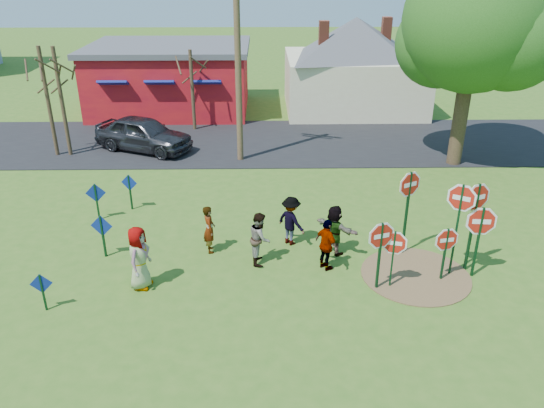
{
  "coord_description": "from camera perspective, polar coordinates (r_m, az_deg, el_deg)",
  "views": [
    {
      "loc": [
        0.02,
        -14.23,
        8.57
      ],
      "look_at": [
        0.28,
        0.9,
        1.49
      ],
      "focal_mm": 35.0,
      "sensor_mm": 36.0,
      "label": 1
    }
  ],
  "objects": [
    {
      "name": "blue_diamond_c",
      "position": [
        19.69,
        -18.38,
        0.67
      ],
      "size": [
        0.7,
        0.09,
        1.38
      ],
      "rotation": [
        0.0,
        0.0,
        0.09
      ],
      "color": "#0E331A",
      "rests_on": "ground"
    },
    {
      "name": "person_f",
      "position": [
        16.67,
        6.71,
        -2.79
      ],
      "size": [
        1.45,
        1.38,
        1.64
      ],
      "primitive_type": "imported",
      "rotation": [
        0.0,
        0.0,
        2.41
      ],
      "color": "#1D4C32",
      "rests_on": "ground"
    },
    {
      "name": "blue_diamond_d",
      "position": [
        20.14,
        -15.05,
        1.69
      ],
      "size": [
        0.61,
        0.19,
        1.38
      ],
      "rotation": [
        0.0,
        0.0,
        -0.28
      ],
      "color": "#0E331A",
      "rests_on": "ground"
    },
    {
      "name": "cream_house",
      "position": [
        33.18,
        8.83,
        15.01
      ],
      "size": [
        9.4,
        9.4,
        6.5
      ],
      "color": "beige",
      "rests_on": "ground"
    },
    {
      "name": "suv",
      "position": [
        26.36,
        -13.66,
        7.36
      ],
      "size": [
        5.16,
        3.75,
        1.63
      ],
      "primitive_type": "imported",
      "rotation": [
        0.0,
        0.0,
        1.14
      ],
      "color": "#2D2D32",
      "rests_on": "road"
    },
    {
      "name": "utility_pole",
      "position": [
        23.52,
        -3.69,
        15.53
      ],
      "size": [
        2.07,
        0.9,
        8.9
      ],
      "rotation": [
        0.0,
        0.0,
        -0.37
      ],
      "color": "#4C3823",
      "rests_on": "ground"
    },
    {
      "name": "person_d",
      "position": [
        17.12,
        2.06,
        -1.82
      ],
      "size": [
        1.18,
        1.19,
        1.65
      ],
      "primitive_type": "imported",
      "rotation": [
        0.0,
        0.0,
        2.34
      ],
      "color": "#2D2E31",
      "rests_on": "ground"
    },
    {
      "name": "leafy_tree",
      "position": [
        24.32,
        21.24,
        17.16
      ],
      "size": [
        6.43,
        5.87,
        9.14
      ],
      "color": "#382819",
      "rests_on": "ground"
    },
    {
      "name": "bare_tree_mid",
      "position": [
        26.18,
        -21.9,
        11.62
      ],
      "size": [
        1.8,
        1.8,
        5.03
      ],
      "color": "#382819",
      "rests_on": "ground"
    },
    {
      "name": "stop_sign_g",
      "position": [
        14.79,
        11.62,
        -3.96
      ],
      "size": [
        1.01,
        0.37,
        2.22
      ],
      "rotation": [
        0.0,
        0.0,
        0.33
      ],
      "color": "#0E331A",
      "rests_on": "ground"
    },
    {
      "name": "stop_sign_e",
      "position": [
        15.83,
        18.22,
        -4.06
      ],
      "size": [
        0.94,
        0.21,
        1.8
      ],
      "rotation": [
        0.0,
        0.0,
        0.2
      ],
      "color": "#0E331A",
      "rests_on": "ground"
    },
    {
      "name": "bare_tree_west",
      "position": [
        26.41,
        -23.19,
        11.54
      ],
      "size": [
        1.8,
        1.8,
        5.05
      ],
      "color": "#382819",
      "rests_on": "ground"
    },
    {
      "name": "stop_sign_a",
      "position": [
        15.08,
        12.97,
        -4.54
      ],
      "size": [
        0.93,
        0.29,
        1.89
      ],
      "rotation": [
        0.0,
        0.0,
        -0.29
      ],
      "color": "#0E331A",
      "rests_on": "ground"
    },
    {
      "name": "person_b",
      "position": [
        16.8,
        -6.76,
        -2.7
      ],
      "size": [
        0.49,
        0.64,
        1.57
      ],
      "primitive_type": "imported",
      "rotation": [
        0.0,
        0.0,
        1.78
      ],
      "color": "#216B59",
      "rests_on": "ground"
    },
    {
      "name": "ground",
      "position": [
        16.61,
        -0.93,
        -5.97
      ],
      "size": [
        120.0,
        120.0,
        0.0
      ],
      "primitive_type": "plane",
      "color": "#365E1B",
      "rests_on": "ground"
    },
    {
      "name": "person_c",
      "position": [
        16.09,
        -1.29,
        -3.67
      ],
      "size": [
        0.64,
        0.81,
        1.66
      ],
      "primitive_type": "imported",
      "rotation": [
        0.0,
        0.0,
        1.56
      ],
      "color": "#9C5244",
      "rests_on": "ground"
    },
    {
      "name": "stop_sign_d",
      "position": [
        16.16,
        21.09,
        -0.14
      ],
      "size": [
        1.07,
        0.42,
        2.96
      ],
      "rotation": [
        0.0,
        0.0,
        0.36
      ],
      "color": "#0E331A",
      "rests_on": "ground"
    },
    {
      "name": "road",
      "position": [
        27.11,
        -1.0,
        6.71
      ],
      "size": [
        120.0,
        7.5,
        0.04
      ],
      "primitive_type": "cube",
      "color": "black",
      "rests_on": "ground"
    },
    {
      "name": "stop_sign_c",
      "position": [
        15.77,
        19.55,
        -0.52
      ],
      "size": [
        0.95,
        0.57,
        3.03
      ],
      "rotation": [
        0.0,
        0.0,
        -0.53
      ],
      "color": "#0E331A",
      "rests_on": "ground"
    },
    {
      "name": "stop_sign_b",
      "position": [
        16.52,
        14.51,
        1.24
      ],
      "size": [
        0.97,
        0.53,
        2.91
      ],
      "rotation": [
        0.0,
        0.0,
        0.49
      ],
      "color": "#0E331A",
      "rests_on": "ground"
    },
    {
      "name": "person_e",
      "position": [
        15.81,
        5.9,
        -4.42
      ],
      "size": [
        0.85,
        1.02,
        1.64
      ],
      "primitive_type": "imported",
      "rotation": [
        0.0,
        0.0,
        2.14
      ],
      "color": "#482C50",
      "rests_on": "ground"
    },
    {
      "name": "bare_tree_east",
      "position": [
        28.8,
        -8.63,
        13.16
      ],
      "size": [
        1.8,
        1.8,
        4.25
      ],
      "color": "#382819",
      "rests_on": "ground"
    },
    {
      "name": "stop_sign_f",
      "position": [
        16.13,
        21.52,
        -2.2
      ],
      "size": [
        1.16,
        0.12,
        2.38
      ],
      "rotation": [
        0.0,
        0.0,
        -0.08
      ],
      "color": "#0E331A",
      "rests_on": "ground"
    },
    {
      "name": "dirt_patch",
      "position": [
        16.38,
        15.16,
        -7.38
      ],
      "size": [
        3.2,
        3.2,
        0.03
      ],
      "primitive_type": "cylinder",
      "color": "brown",
      "rests_on": "ground"
    },
    {
      "name": "blue_diamond_a",
      "position": [
        15.28,
        -23.5,
        -8.29
      ],
      "size": [
        0.58,
        0.09,
        1.12
      ],
      "rotation": [
        0.0,
        0.0,
        0.13
      ],
      "color": "#0E331A",
      "rests_on": "ground"
    },
    {
      "name": "blue_diamond_b",
      "position": [
        17.16,
        -17.79,
        -2.82
      ],
      "size": [
        0.7,
        0.13,
        1.43
      ],
      "rotation": [
        0.0,
        0.0,
        -0.16
      ],
      "color": "#0E331A",
      "rests_on": "ground"
    },
    {
      "name": "person_a",
      "position": [
        15.31,
        -14.12,
        -5.64
      ],
      "size": [
        0.78,
        1.03,
        1.88
      ],
      "primitive_type": "imported",
      "rotation": [
        0.0,
        0.0,
        1.36
      ],
      "color": "#404085",
      "rests_on": "ground"
    },
    {
      "name": "red_building",
      "position": [
        33.35,
        -10.79,
        13.24
      ],
      "size": [
        9.4,
        7.69,
        3.9
      ],
      "color": "maroon",
      "rests_on": "ground"
    }
  ]
}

